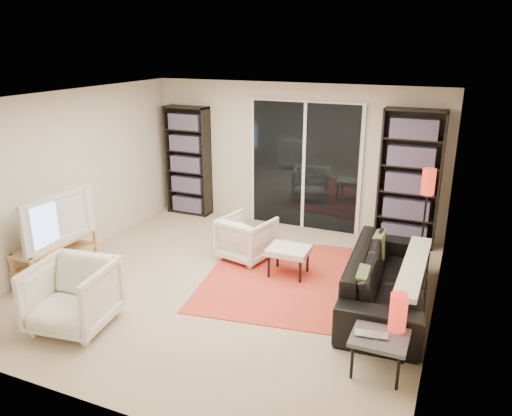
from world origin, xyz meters
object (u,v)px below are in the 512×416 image
object	(u,v)px
bookshelf_right	(409,179)
tv_stand	(57,257)
side_table	(380,339)
floor_lamp	(427,191)
sofa	(389,279)
ottoman	(289,252)
bookshelf_left	(188,161)
armchair_front	(72,296)
armchair_back	(247,238)

from	to	relation	value
bookshelf_right	tv_stand	xyz separation A→B (m)	(-4.16, -2.98, -0.79)
side_table	floor_lamp	world-z (taller)	floor_lamp
tv_stand	side_table	xyz separation A→B (m)	(4.37, -0.41, 0.10)
bookshelf_right	floor_lamp	xyz separation A→B (m)	(0.31, -0.52, -0.01)
tv_stand	side_table	size ratio (longest dim) A/B	2.34
bookshelf_right	tv_stand	distance (m)	5.18
sofa	ottoman	world-z (taller)	sofa
bookshelf_left	bookshelf_right	world-z (taller)	bookshelf_right
armchair_front	sofa	bearing A→B (deg)	22.89
bookshelf_right	floor_lamp	size ratio (longest dim) A/B	1.54
ottoman	side_table	bearing A→B (deg)	-47.45
tv_stand	sofa	size ratio (longest dim) A/B	0.54
sofa	floor_lamp	xyz separation A→B (m)	(0.23, 1.52, 0.70)
tv_stand	armchair_back	distance (m)	2.61
ottoman	floor_lamp	world-z (taller)	floor_lamp
armchair_back	side_table	world-z (taller)	armchair_back
bookshelf_left	tv_stand	xyz separation A→B (m)	(-0.31, -2.98, -0.71)
armchair_back	floor_lamp	distance (m)	2.63
sofa	armchair_back	size ratio (longest dim) A/B	3.26
bookshelf_left	side_table	bearing A→B (deg)	-39.85
bookshelf_left	side_table	size ratio (longest dim) A/B	3.71
bookshelf_right	armchair_front	bearing A→B (deg)	-127.85
sofa	ottoman	bearing A→B (deg)	74.83
tv_stand	side_table	world-z (taller)	tv_stand
sofa	ottoman	size ratio (longest dim) A/B	4.11
side_table	floor_lamp	distance (m)	2.94
tv_stand	bookshelf_right	bearing A→B (deg)	35.55
sofa	bookshelf_right	bearing A→B (deg)	-1.33
tv_stand	armchair_front	xyz separation A→B (m)	(1.13, -0.93, 0.12)
armchair_back	tv_stand	bearing A→B (deg)	47.50
side_table	floor_lamp	bearing A→B (deg)	87.94
ottoman	side_table	xyz separation A→B (m)	(1.49, -1.63, 0.01)
bookshelf_right	bookshelf_left	bearing A→B (deg)	180.00
tv_stand	armchair_front	distance (m)	1.47
bookshelf_left	side_table	xyz separation A→B (m)	(4.05, -3.38, -0.62)
armchair_back	bookshelf_left	bearing A→B (deg)	-26.82
bookshelf_right	ottoman	bearing A→B (deg)	-126.32
armchair_front	ottoman	size ratio (longest dim) A/B	1.51
bookshelf_right	armchair_front	xyz separation A→B (m)	(-3.04, -3.91, -0.67)
armchair_back	armchair_front	xyz separation A→B (m)	(-1.00, -2.44, 0.06)
bookshelf_right	tv_stand	bearing A→B (deg)	-144.45
armchair_back	ottoman	world-z (taller)	armchair_back
armchair_back	armchair_front	distance (m)	2.63
armchair_front	bookshelf_right	bearing A→B (deg)	44.06
armchair_back	side_table	size ratio (longest dim) A/B	1.33
armchair_back	side_table	distance (m)	2.95
tv_stand	floor_lamp	world-z (taller)	floor_lamp
sofa	armchair_back	distance (m)	2.18
bookshelf_left	bookshelf_right	bearing A→B (deg)	-0.00
bookshelf_left	ottoman	world-z (taller)	bookshelf_left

